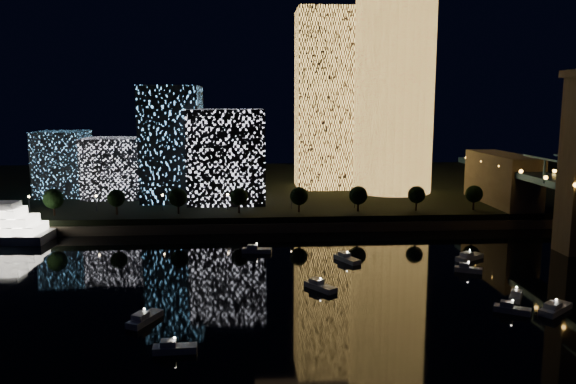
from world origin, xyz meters
name	(u,v)px	position (x,y,z in m)	size (l,w,h in m)	color
ground	(395,331)	(0.00, 0.00, 0.00)	(520.00, 520.00, 0.00)	black
far_bank	(307,187)	(0.00, 160.00, 2.50)	(420.00, 160.00, 5.00)	black
seawall	(331,226)	(0.00, 82.00, 1.50)	(420.00, 6.00, 3.00)	#6B5E4C
tower_cylindrical	(394,83)	(32.16, 130.49, 49.27)	(34.00, 34.00, 88.28)	#FFBA51
tower_rectangular	(324,100)	(5.63, 144.57, 42.36)	(23.48, 23.48, 74.71)	#FFBA51
midrise_blocks	(165,154)	(-58.26, 118.18, 22.07)	(87.87, 40.21, 42.46)	white
motorboats	(382,292)	(1.99, 18.69, 0.81)	(91.17, 90.83, 2.78)	silver
esplanade_trees	(243,197)	(-28.57, 88.00, 10.47)	(165.55, 6.54, 8.77)	black
street_lamps	(228,198)	(-34.00, 94.00, 9.02)	(132.70, 0.70, 5.65)	black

